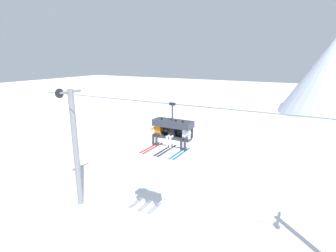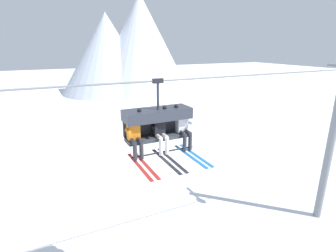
{
  "view_description": "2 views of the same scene",
  "coord_description": "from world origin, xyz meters",
  "px_view_note": "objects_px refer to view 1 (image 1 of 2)",
  "views": [
    {
      "loc": [
        6.2,
        -11.11,
        9.65
      ],
      "look_at": [
        0.64,
        -0.97,
        6.6
      ],
      "focal_mm": 28.0,
      "sensor_mm": 36.0,
      "label": 1
    },
    {
      "loc": [
        -1.98,
        -7.15,
        8.5
      ],
      "look_at": [
        1.02,
        -0.9,
        6.36
      ],
      "focal_mm": 28.0,
      "sensor_mm": 36.0,
      "label": 2
    }
  ],
  "objects_px": {
    "skier_black": "(171,133)",
    "chairlift_chair": "(173,126)",
    "lift_tower_near": "(75,146)",
    "skier_white": "(185,135)",
    "skier_orange": "(157,131)"
  },
  "relations": [
    {
      "from": "chairlift_chair",
      "to": "skier_white",
      "type": "xyz_separation_m",
      "value": [
        0.73,
        -0.21,
        -0.27
      ]
    },
    {
      "from": "lift_tower_near",
      "to": "chairlift_chair",
      "type": "distance_m",
      "value": 7.87
    },
    {
      "from": "skier_black",
      "to": "skier_orange",
      "type": "bearing_deg",
      "value": 180.0
    },
    {
      "from": "chairlift_chair",
      "to": "skier_orange",
      "type": "relative_size",
      "value": 1.16
    },
    {
      "from": "lift_tower_near",
      "to": "skier_black",
      "type": "height_order",
      "value": "lift_tower_near"
    },
    {
      "from": "lift_tower_near",
      "to": "chairlift_chair",
      "type": "relative_size",
      "value": 3.99
    },
    {
      "from": "lift_tower_near",
      "to": "skier_black",
      "type": "distance_m",
      "value": 7.82
    },
    {
      "from": "skier_orange",
      "to": "skier_black",
      "type": "distance_m",
      "value": 0.73
    },
    {
      "from": "skier_orange",
      "to": "skier_white",
      "type": "relative_size",
      "value": 1.0
    },
    {
      "from": "lift_tower_near",
      "to": "skier_white",
      "type": "distance_m",
      "value": 8.51
    },
    {
      "from": "skier_white",
      "to": "skier_black",
      "type": "bearing_deg",
      "value": 180.0
    },
    {
      "from": "chairlift_chair",
      "to": "skier_black",
      "type": "height_order",
      "value": "chairlift_chair"
    },
    {
      "from": "skier_orange",
      "to": "skier_white",
      "type": "bearing_deg",
      "value": 0.0
    },
    {
      "from": "skier_black",
      "to": "chairlift_chair",
      "type": "bearing_deg",
      "value": 90.89
    },
    {
      "from": "chairlift_chair",
      "to": "skier_black",
      "type": "xyz_separation_m",
      "value": [
        0.0,
        -0.21,
        -0.27
      ]
    }
  ]
}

